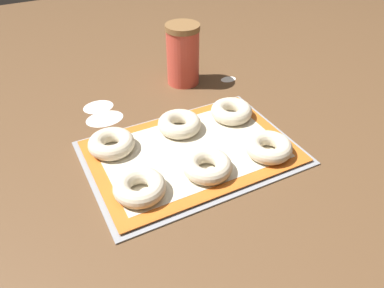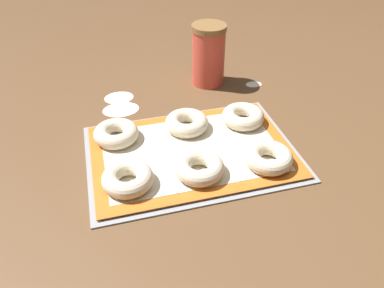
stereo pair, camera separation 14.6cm
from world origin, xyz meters
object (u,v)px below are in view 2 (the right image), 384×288
object	(u,v)px
bagel_front_center	(199,167)
flour_canister	(208,55)
bagel_back_left	(116,133)
bagel_front_right	(268,157)
bagel_back_center	(187,123)
bagel_back_right	(243,116)
bagel_front_left	(128,178)
baking_tray	(192,152)

from	to	relation	value
bagel_front_center	flour_canister	size ratio (longest dim) A/B	0.60
bagel_back_left	flour_canister	world-z (taller)	flour_canister
flour_canister	bagel_front_center	bearing A→B (deg)	-109.48
bagel_front_right	flour_canister	world-z (taller)	flour_canister
bagel_front_right	bagel_back_center	world-z (taller)	same
bagel_back_right	flour_canister	size ratio (longest dim) A/B	0.60
bagel_front_left	bagel_back_center	xyz separation A→B (m)	(0.17, 0.17, 0.00)
bagel_front_left	bagel_back_right	world-z (taller)	same
bagel_front_right	bagel_back_right	xyz separation A→B (m)	(0.01, 0.17, 0.00)
bagel_front_center	bagel_back_center	bearing A→B (deg)	84.53
baking_tray	bagel_front_right	xyz separation A→B (m)	(0.15, -0.09, 0.03)
bagel_back_left	bagel_back_right	size ratio (longest dim) A/B	1.00
bagel_back_center	flour_canister	world-z (taller)	flour_canister
bagel_back_left	flour_canister	bearing A→B (deg)	38.24
bagel_back_center	bagel_back_right	bearing A→B (deg)	-3.91
baking_tray	bagel_front_center	size ratio (longest dim) A/B	4.49
baking_tray	flour_canister	xyz separation A→B (m)	(0.14, 0.33, 0.09)
bagel_front_left	bagel_front_center	size ratio (longest dim) A/B	1.00
bagel_back_center	flour_canister	distance (m)	0.28
baking_tray	bagel_front_right	bearing A→B (deg)	-31.20
baking_tray	bagel_back_left	world-z (taller)	bagel_back_left
baking_tray	bagel_front_right	world-z (taller)	bagel_front_right
bagel_back_center	bagel_back_right	size ratio (longest dim) A/B	1.00
bagel_front_left	bagel_front_center	bearing A→B (deg)	-2.03
bagel_front_center	bagel_back_right	world-z (taller)	same
bagel_back_left	bagel_back_center	distance (m)	0.18
bagel_front_right	flour_canister	bearing A→B (deg)	91.60
bagel_back_left	bagel_front_center	bearing A→B (deg)	-47.13
bagel_front_left	bagel_back_center	size ratio (longest dim) A/B	1.00
baking_tray	bagel_front_center	world-z (taller)	bagel_front_center
flour_canister	bagel_back_center	bearing A→B (deg)	-118.24
bagel_front_right	bagel_back_right	bearing A→B (deg)	88.11
baking_tray	bagel_front_left	world-z (taller)	bagel_front_left
baking_tray	bagel_back_left	distance (m)	0.19
baking_tray	bagel_back_right	size ratio (longest dim) A/B	4.49
bagel_front_right	bagel_back_center	distance (m)	0.23
bagel_back_left	bagel_back_right	bearing A→B (deg)	-1.85
bagel_back_center	baking_tray	bearing A→B (deg)	-96.54
bagel_front_left	flour_canister	xyz separation A→B (m)	(0.30, 0.41, 0.06)
bagel_front_left	bagel_front_center	world-z (taller)	same
bagel_front_center	bagel_back_right	size ratio (longest dim) A/B	1.00
bagel_front_center	bagel_back_right	distance (m)	0.23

